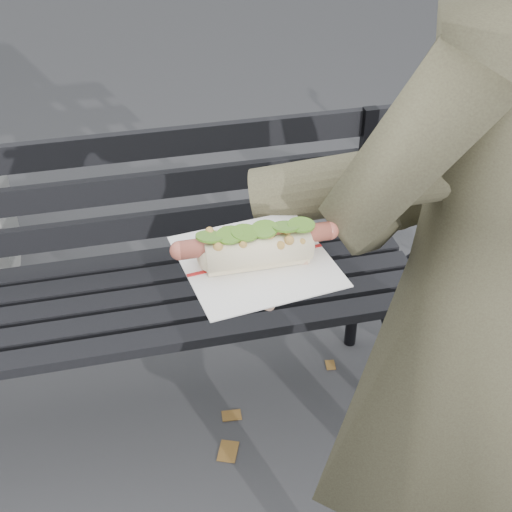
{
  "coord_description": "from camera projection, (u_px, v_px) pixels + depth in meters",
  "views": [
    {
      "loc": [
        -0.11,
        -0.8,
        1.72
      ],
      "look_at": [
        0.06,
        -0.06,
        1.17
      ],
      "focal_mm": 50.0,
      "sensor_mm": 36.0,
      "label": 1
    }
  ],
  "objects": [
    {
      "name": "person",
      "position": [
        478.0,
        311.0,
        1.23
      ],
      "size": [
        0.76,
        0.6,
        1.85
      ],
      "primitive_type": "imported",
      "rotation": [
        0.0,
        0.0,
        3.4
      ],
      "color": "#413B2B",
      "rests_on": "ground"
    },
    {
      "name": "park_bench",
      "position": [
        143.0,
        267.0,
        2.0
      ],
      "size": [
        1.5,
        0.44,
        0.88
      ],
      "color": "black",
      "rests_on": "ground"
    },
    {
      "name": "held_hotdog",
      "position": [
        384.0,
        193.0,
        1.0
      ],
      "size": [
        0.64,
        0.31,
        0.2
      ],
      "color": "#413B2B"
    }
  ]
}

